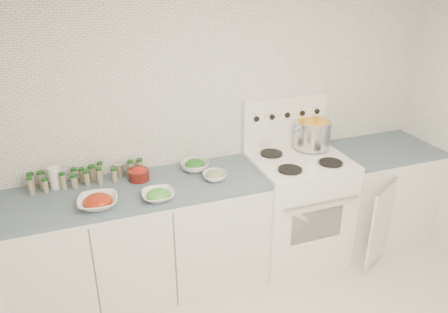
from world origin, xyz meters
TOP-DOWN VIEW (x-y plane):
  - room_walls at (0.00, 0.00)m, footprint 3.54×3.04m
  - counter_left at (-0.82, 1.19)m, footprint 1.85×0.62m
  - stove at (0.48, 1.19)m, footprint 0.76×0.70m
  - counter_right at (1.30, 1.19)m, footprint 0.89×0.82m
  - stock_pot at (0.67, 1.34)m, footprint 0.32×0.30m
  - bowl_tomato at (-1.12, 1.03)m, footprint 0.29×0.29m
  - bowl_snowpea at (-0.72, 0.99)m, footprint 0.23×0.23m
  - bowl_broccoli at (-0.36, 1.33)m, footprint 0.29×0.29m
  - bowl_zucchini at (-0.26, 1.13)m, footprint 0.23×0.23m
  - bowl_pepper at (-0.79, 1.32)m, footprint 0.16×0.16m
  - salt_canister at (-1.37, 1.40)m, footprint 0.10×0.10m
  - tin_can at (-0.92, 1.44)m, footprint 0.09×0.09m
  - spice_cluster at (-1.20, 1.40)m, footprint 0.82×0.15m

SIDE VIEW (x-z plane):
  - counter_right at x=1.30m, z-range 0.00..0.90m
  - counter_left at x=-0.82m, z-range 0.00..0.90m
  - stove at x=0.48m, z-range -0.18..1.18m
  - bowl_snowpea at x=-0.72m, z-range 0.89..0.97m
  - bowl_zucchini at x=-0.26m, z-range 0.90..0.97m
  - bowl_tomato at x=-1.12m, z-range 0.89..0.98m
  - bowl_broccoli at x=-0.36m, z-range 0.90..0.98m
  - bowl_pepper at x=-0.79m, z-range 0.90..1.00m
  - tin_can at x=-0.92m, z-range 0.90..1.00m
  - spice_cluster at x=-1.20m, z-range 0.89..1.03m
  - salt_canister at x=-1.37m, z-range 0.90..1.06m
  - stock_pot at x=0.67m, z-range 0.96..1.19m
  - room_walls at x=0.00m, z-range 0.30..2.82m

